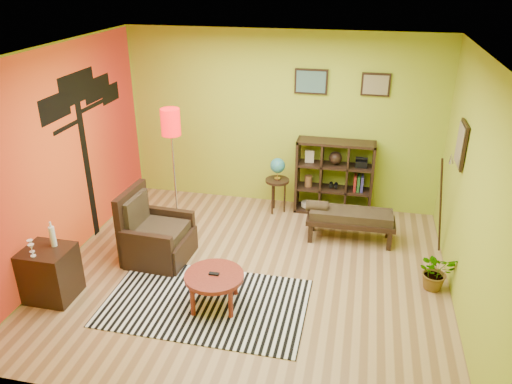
% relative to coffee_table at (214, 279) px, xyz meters
% --- Properties ---
extents(ground, '(5.00, 5.00, 0.00)m').
position_rel_coffee_table_xyz_m(ground, '(0.25, 0.71, -0.36)').
color(ground, '#A68053').
rests_on(ground, ground).
extents(room_shell, '(5.04, 4.54, 2.82)m').
position_rel_coffee_table_xyz_m(room_shell, '(0.16, 0.72, 1.44)').
color(room_shell, '#9FB52A').
rests_on(room_shell, ground).
extents(zebra_rug, '(2.38, 1.44, 0.01)m').
position_rel_coffee_table_xyz_m(zebra_rug, '(-0.12, 0.01, -0.36)').
color(zebra_rug, silver).
rests_on(zebra_rug, ground).
extents(coffee_table, '(0.69, 0.69, 0.44)m').
position_rel_coffee_table_xyz_m(coffee_table, '(0.00, 0.00, 0.00)').
color(coffee_table, maroon).
rests_on(coffee_table, ground).
extents(armchair, '(0.85, 0.85, 0.98)m').
position_rel_coffee_table_xyz_m(armchair, '(-1.09, 0.83, -0.07)').
color(armchair, black).
rests_on(armchair, ground).
extents(side_cabinet, '(0.55, 0.50, 0.97)m').
position_rel_coffee_table_xyz_m(side_cabinet, '(-1.95, -0.25, -0.03)').
color(side_cabinet, black).
rests_on(side_cabinet, ground).
extents(floor_lamp, '(0.28, 0.28, 1.86)m').
position_rel_coffee_table_xyz_m(floor_lamp, '(-1.09, 1.69, 1.14)').
color(floor_lamp, silver).
rests_on(floor_lamp, ground).
extents(globe_table, '(0.38, 0.38, 0.92)m').
position_rel_coffee_table_xyz_m(globe_table, '(0.28, 2.55, 0.33)').
color(globe_table, black).
rests_on(globe_table, ground).
extents(cube_shelf, '(1.20, 0.35, 1.20)m').
position_rel_coffee_table_xyz_m(cube_shelf, '(1.16, 2.74, 0.24)').
color(cube_shelf, black).
rests_on(cube_shelf, ground).
extents(bench, '(1.27, 0.46, 0.58)m').
position_rel_coffee_table_xyz_m(bench, '(1.43, 1.88, 0.00)').
color(bench, black).
rests_on(bench, ground).
extents(potted_plant, '(0.54, 0.58, 0.38)m').
position_rel_coffee_table_xyz_m(potted_plant, '(2.55, 0.91, -0.17)').
color(potted_plant, '#26661E').
rests_on(potted_plant, ground).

